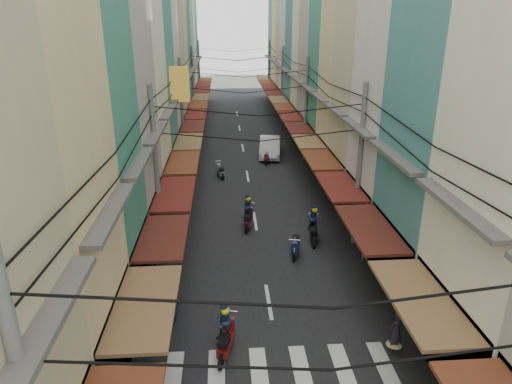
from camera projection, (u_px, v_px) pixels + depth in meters
name	position (u px, v px, depth m)	size (l,w,h in m)	color
ground	(264.00, 276.00, 20.60)	(160.00, 160.00, 0.00)	slate
road	(244.00, 154.00, 39.25)	(10.00, 80.00, 0.02)	black
sidewalk_left	(168.00, 155.00, 38.80)	(3.00, 80.00, 0.06)	slate
sidewalk_right	(318.00, 152.00, 39.67)	(3.00, 80.00, 0.06)	slate
crosswalk	(280.00, 371.00, 14.99)	(7.55, 2.40, 0.01)	silver
building_row_left	(132.00, 36.00, 32.04)	(7.80, 67.67, 23.70)	silver
building_row_right	(354.00, 41.00, 33.12)	(7.80, 68.98, 22.59)	#3D8670
utility_poles	(246.00, 84.00, 32.26)	(10.20, 66.13, 8.20)	slate
white_car	(270.00, 156.00, 38.77)	(5.60, 2.19, 1.98)	silver
bicycle	(405.00, 281.00, 20.25)	(0.59, 1.57, 1.08)	black
moving_scooters	(254.00, 240.00, 22.70)	(7.20, 24.11, 2.01)	black
parked_scooters	(397.00, 314.00, 17.16)	(13.41, 13.63, 1.01)	black
pedestrians	(166.00, 262.00, 19.71)	(11.44, 16.29, 2.22)	#261F2A
market_umbrella	(444.00, 289.00, 15.96)	(2.20, 2.20, 2.32)	#B2B2B7
traffic_sign	(366.00, 219.00, 21.06)	(0.10, 0.67, 3.04)	slate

